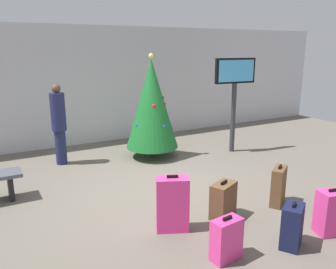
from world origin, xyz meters
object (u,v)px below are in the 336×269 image
Objects in this scene: flight_info_kiosk at (235,85)px; suitcase_3 at (172,204)px; traveller_0 at (59,123)px; suitcase_2 at (292,226)px; suitcase_4 at (278,186)px; suitcase_1 at (223,200)px; suitcase_5 at (330,213)px; holiday_tree at (152,104)px; suitcase_0 at (226,239)px.

flight_info_kiosk is 4.26m from suitcase_3.
suitcase_3 is (0.74, -3.65, -0.54)m from traveller_0.
suitcase_2 is 0.74× the size of suitcase_3.
suitcase_1 is at bearing 175.90° from suitcase_4.
suitcase_5 is (-1.32, -3.71, -1.32)m from flight_info_kiosk.
flight_info_kiosk reaches higher than traveller_0.
holiday_tree reaches higher than suitcase_4.
suitcase_4 is 1.01m from suitcase_5.
suitcase_3 is at bearing 135.75° from suitcase_2.
suitcase_3 is at bearing 103.57° from suitcase_0.
holiday_tree is at bearing 98.01° from suitcase_5.
suitcase_2 is at bearing -91.41° from holiday_tree.
suitcase_1 is (-0.40, -3.19, -0.98)m from holiday_tree.
suitcase_0 is 1.87m from suitcase_4.
flight_info_kiosk is 3.26m from suitcase_4.
suitcase_2 is 0.92× the size of suitcase_5.
flight_info_kiosk is at bearing 65.17° from suitcase_4.
traveller_0 is 2.66× the size of suitcase_5.
traveller_0 reaches higher than suitcase_0.
suitcase_1 is (1.59, -3.71, -0.66)m from traveller_0.
suitcase_5 is at bearing -47.31° from suitcase_1.
traveller_0 is at bearing 111.57° from suitcase_2.
holiday_tree is 3.36m from suitcase_1.
suitcase_5 is (1.00, -1.08, 0.04)m from suitcase_1.
holiday_tree reaches higher than suitcase_3.
suitcase_0 is at bearing -78.07° from traveller_0.
suitcase_3 is 2.17m from suitcase_5.
suitcase_3 reaches higher than suitcase_0.
flight_info_kiosk reaches higher than suitcase_5.
suitcase_1 is 0.86m from suitcase_3.
suitcase_5 is at bearing -2.41° from suitcase_2.
suitcase_1 is 1.47m from suitcase_5.
suitcase_0 is at bearing -104.11° from holiday_tree.
suitcase_3 is at bearing 148.29° from suitcase_5.
suitcase_4 is at bearing -114.83° from flight_info_kiosk.
traveller_0 is at bearing 101.93° from suitcase_0.
suitcase_5 is (-0.07, -1.00, -0.00)m from suitcase_4.
suitcase_1 is 0.89× the size of suitcase_5.
suitcase_0 is (-2.95, -3.49, -1.37)m from flight_info_kiosk.
suitcase_0 is at bearing -155.03° from suitcase_4.
suitcase_5 reaches higher than suitcase_2.
flight_info_kiosk is 3.76m from suitcase_1.
suitcase_5 is at bearing -31.71° from suitcase_3.
traveller_0 is 3.77m from suitcase_3.
suitcase_1 is 1.07m from suitcase_4.
suitcase_2 is (-2.03, -3.68, -1.35)m from flight_info_kiosk.
suitcase_0 is 1.07m from suitcase_1.
suitcase_2 is (0.29, -1.05, 0.01)m from suitcase_1.
traveller_0 is 2.91× the size of suitcase_2.
traveller_0 is at bearing 125.07° from suitcase_4.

